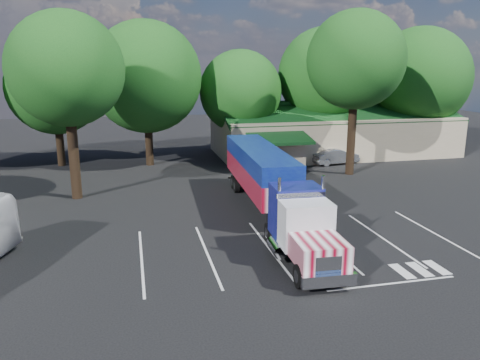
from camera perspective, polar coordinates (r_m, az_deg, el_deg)
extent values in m
plane|color=black|center=(29.64, 0.25, -4.05)|extent=(120.00, 120.00, 0.00)
cube|color=tan|center=(50.36, 11.11, 5.50)|extent=(24.00, 11.00, 4.00)
cube|color=#124119|center=(47.90, 12.43, 8.03)|extent=(24.20, 6.25, 2.10)
cube|color=#124119|center=(52.26, 10.16, 8.60)|extent=(24.20, 6.25, 2.10)
cube|color=tan|center=(42.37, 4.30, 3.34)|extent=(5.00, 2.50, 2.80)
cube|color=#124119|center=(40.90, 4.88, 5.08)|extent=(5.40, 3.19, 0.80)
cylinder|color=black|center=(46.24, -21.07, 4.09)|extent=(0.70, 0.70, 4.00)
sphere|color=#124215|center=(45.73, -21.64, 10.46)|extent=(8.40, 8.40, 8.40)
cylinder|color=black|center=(44.21, -11.03, 4.55)|extent=(0.70, 0.70, 4.30)
sphere|color=#124215|center=(43.67, -11.39, 12.21)|extent=(10.00, 10.00, 10.00)
cylinder|color=black|center=(46.73, 0.05, 4.87)|extent=(0.70, 0.70, 3.60)
sphere|color=#124215|center=(46.22, 0.05, 10.76)|extent=(8.00, 8.00, 8.00)
cylinder|color=black|center=(49.93, 10.07, 5.76)|extent=(0.70, 0.70, 4.50)
sphere|color=#124215|center=(49.46, 10.36, 12.48)|extent=(9.60, 9.60, 9.60)
cylinder|color=black|center=(53.67, 20.48, 5.33)|extent=(0.70, 0.70, 3.90)
sphere|color=#124215|center=(53.20, 21.02, 11.57)|extent=(10.40, 10.40, 10.40)
cylinder|color=black|center=(34.21, -19.60, 2.76)|extent=(0.70, 0.70, 6.00)
sphere|color=#124215|center=(33.66, -20.42, 12.57)|extent=(7.60, 7.60, 7.60)
cylinder|color=black|center=(40.63, 13.42, 5.19)|extent=(0.70, 0.70, 6.50)
sphere|color=#124215|center=(40.20, 13.93, 14.03)|extent=(8.00, 8.00, 8.00)
cube|color=black|center=(22.71, 7.64, -8.03)|extent=(1.25, 6.59, 0.23)
cube|color=white|center=(19.73, 10.83, -11.97)|extent=(2.35, 0.34, 0.51)
cube|color=white|center=(19.66, 10.70, -10.27)|extent=(1.13, 0.17, 0.84)
cube|color=white|center=(20.50, 9.65, -8.60)|extent=(2.26, 2.35, 1.08)
cube|color=silver|center=(21.95, 8.04, -5.44)|extent=(2.41, 1.61, 2.15)
cube|color=black|center=(21.26, 8.60, -4.77)|extent=(2.15, 0.18, 0.94)
cube|color=white|center=(22.31, 7.51, -1.83)|extent=(2.43, 0.21, 0.23)
cube|color=#0B1351|center=(23.41, 6.77, -3.67)|extent=(2.43, 1.98, 2.53)
cylinder|color=white|center=(22.25, 4.77, -3.68)|extent=(0.18, 0.18, 3.18)
cylinder|color=white|center=(22.89, 9.99, -3.34)|extent=(0.18, 0.18, 3.18)
cylinder|color=white|center=(22.45, 4.47, -8.21)|extent=(0.69, 1.52, 0.62)
cylinder|color=white|center=(23.20, 10.57, -7.67)|extent=(0.69, 1.52, 0.62)
cube|color=silver|center=(31.02, 2.36, 0.61)|extent=(3.00, 12.08, 1.40)
cube|color=navy|center=(30.76, 2.39, 2.91)|extent=(3.00, 12.08, 1.12)
cube|color=black|center=(35.05, 0.93, 0.13)|extent=(1.28, 3.32, 0.33)
cube|color=black|center=(26.52, 3.36, -4.77)|extent=(0.12, 0.12, 1.31)
cube|color=black|center=(26.85, 6.09, -4.59)|extent=(0.12, 0.12, 1.31)
cube|color=white|center=(37.19, 0.27, 0.35)|extent=(2.25, 0.22, 0.11)
cylinder|color=black|center=(20.14, 7.32, -11.57)|extent=(0.38, 1.04, 1.03)
cylinder|color=black|center=(20.79, 12.59, -10.96)|extent=(0.38, 1.04, 1.03)
cylinder|color=black|center=(23.93, 4.19, -7.25)|extent=(0.38, 1.04, 1.03)
cylinder|color=black|center=(24.48, 8.68, -6.89)|extent=(0.38, 1.04, 1.03)
cylinder|color=black|center=(24.87, 3.59, -6.41)|extent=(0.38, 1.04, 1.03)
cylinder|color=black|center=(25.39, 7.93, -6.09)|extent=(0.38, 1.04, 1.03)
cylinder|color=black|center=(34.22, -0.44, -0.69)|extent=(0.38, 1.04, 1.03)
cylinder|color=black|center=(34.61, 2.76, -0.54)|extent=(0.38, 1.04, 1.03)
cylinder|color=black|center=(35.30, -0.76, -0.24)|extent=(0.38, 1.04, 1.03)
cylinder|color=black|center=(35.67, 2.35, -0.10)|extent=(0.38, 1.04, 1.03)
imported|color=black|center=(29.81, 3.25, -2.43)|extent=(0.44, 0.60, 1.53)
imported|color=black|center=(33.02, 1.95, -1.26)|extent=(0.88, 1.97, 1.00)
imported|color=#95979C|center=(44.91, 11.50, 2.87)|extent=(4.83, 2.41, 1.52)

